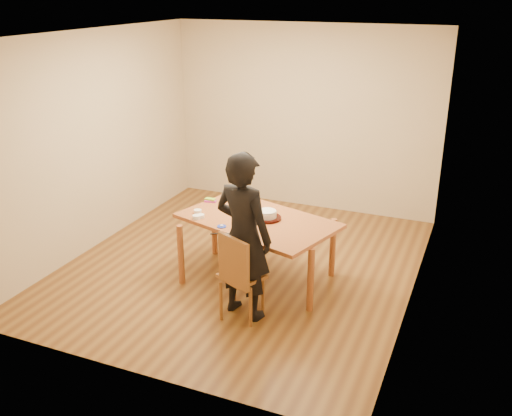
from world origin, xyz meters
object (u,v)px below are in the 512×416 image
at_px(dining_table, 258,221).
at_px(cake, 267,214).
at_px(person, 243,236).
at_px(cake_plate, 267,218).
at_px(dining_chair, 242,276).

bearing_deg(dining_table, cake, 39.96).
bearing_deg(person, cake_plate, -73.51).
xyz_separation_m(dining_table, cake, (0.10, 0.04, 0.08)).
xyz_separation_m(dining_table, dining_chair, (0.15, -0.78, -0.28)).
bearing_deg(dining_chair, dining_table, 126.18).
relative_size(dining_chair, cake, 1.81).
relative_size(dining_chair, person, 0.22).
xyz_separation_m(dining_table, cake_plate, (0.10, 0.04, 0.03)).
relative_size(cake, person, 0.12).
xyz_separation_m(dining_table, person, (0.15, -0.73, 0.14)).
relative_size(dining_table, cake, 8.12).
distance_m(cake_plate, cake, 0.04).
distance_m(cake_plate, person, 0.78).
bearing_deg(cake, dining_chair, -86.27).
bearing_deg(cake_plate, dining_table, -157.01).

